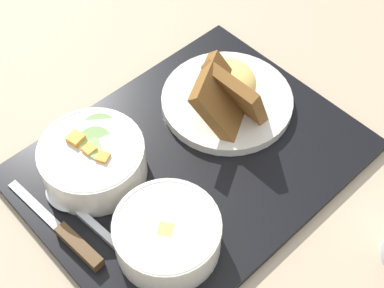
{
  "coord_description": "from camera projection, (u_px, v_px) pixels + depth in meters",
  "views": [
    {
      "loc": [
        -0.29,
        -0.29,
        0.59
      ],
      "look_at": [
        0.0,
        0.0,
        0.04
      ],
      "focal_mm": 50.0,
      "sensor_mm": 36.0,
      "label": 1
    }
  ],
  "objects": [
    {
      "name": "spoon",
      "position": [
        75.0,
        208.0,
        0.66
      ],
      "size": [
        0.04,
        0.15,
        0.01
      ],
      "rotation": [
        0.0,
        0.0,
        1.62
      ],
      "color": "silver",
      "rests_on": "serving_tray"
    },
    {
      "name": "plate_main",
      "position": [
        228.0,
        95.0,
        0.75
      ],
      "size": [
        0.19,
        0.19,
        0.09
      ],
      "color": "silver",
      "rests_on": "serving_tray"
    },
    {
      "name": "knife",
      "position": [
        70.0,
        238.0,
        0.63
      ],
      "size": [
        0.02,
        0.17,
        0.01
      ],
      "rotation": [
        0.0,
        0.0,
        1.6
      ],
      "color": "silver",
      "rests_on": "serving_tray"
    },
    {
      "name": "ground_plane",
      "position": [
        192.0,
        163.0,
        0.72
      ],
      "size": [
        4.0,
        4.0,
        0.0
      ],
      "primitive_type": "plane",
      "color": "tan"
    },
    {
      "name": "bowl_soup",
      "position": [
        167.0,
        234.0,
        0.61
      ],
      "size": [
        0.12,
        0.12,
        0.05
      ],
      "color": "silver",
      "rests_on": "serving_tray"
    },
    {
      "name": "serving_tray",
      "position": [
        192.0,
        160.0,
        0.71
      ],
      "size": [
        0.44,
        0.35,
        0.01
      ],
      "color": "black",
      "rests_on": "ground_plane"
    },
    {
      "name": "bowl_salad",
      "position": [
        93.0,
        159.0,
        0.67
      ],
      "size": [
        0.13,
        0.13,
        0.06
      ],
      "color": "silver",
      "rests_on": "serving_tray"
    }
  ]
}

